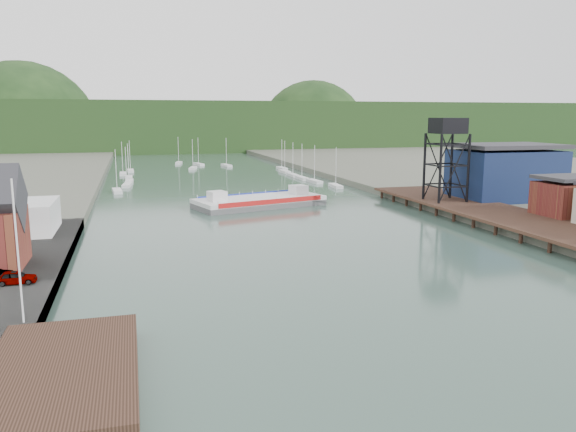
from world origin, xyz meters
TOP-DOWN VIEW (x-y plane):
  - ground at (0.00, 0.00)m, footprint 600.00×600.00m
  - west_stage at (-29.00, 0.00)m, footprint 10.00×18.00m
  - east_pier at (37.00, 45.00)m, footprint 14.00×70.00m
  - flagpole at (-33.00, 10.00)m, footprint 0.16×0.16m
  - lift_tower at (35.00, 58.00)m, footprint 6.50×6.50m
  - blue_shed at (50.00, 60.00)m, footprint 20.50×14.50m
  - marina_sailboats at (0.08, 138.46)m, footprint 57.71×92.65m
  - distant_hills at (-3.98, 301.35)m, footprint 500.00×120.00m
  - chain_ferry at (1.40, 73.78)m, footprint 28.36×17.32m
  - car_west_a at (-35.71, 21.99)m, footprint 4.11×1.70m

SIDE VIEW (x-z plane):
  - ground at x=0.00m, z-range 0.00..0.00m
  - marina_sailboats at x=0.08m, z-range -0.10..0.80m
  - west_stage at x=-29.00m, z-range 0.00..1.80m
  - chain_ferry at x=1.40m, z-range -0.81..3.00m
  - east_pier at x=37.00m, z-range 0.67..3.12m
  - car_west_a at x=-35.71m, z-range 1.60..2.99m
  - blue_shed at x=50.00m, z-range 1.41..12.71m
  - flagpole at x=-33.00m, z-range 1.60..13.60m
  - distant_hills at x=-3.98m, z-range -29.62..50.38m
  - lift_tower at x=35.00m, z-range 7.65..23.65m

